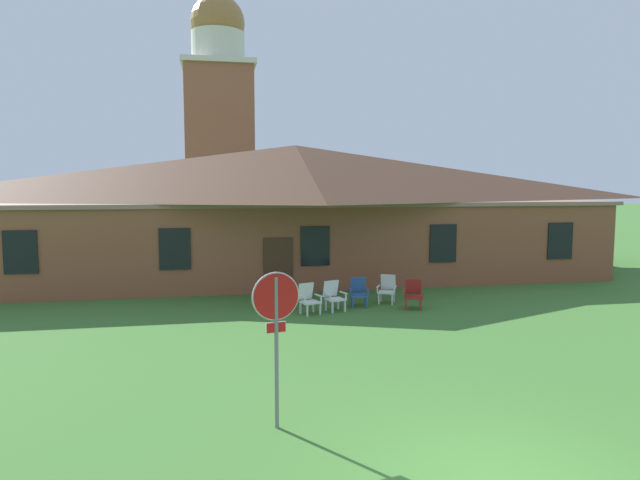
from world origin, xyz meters
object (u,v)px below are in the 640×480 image
lawn_chair_near_door (308,298)px  lawn_chair_far_side (413,293)px  lawn_chair_left_end (333,295)px  stop_sign (276,318)px  lawn_chair_middle (359,291)px  lawn_chair_right_end (387,288)px  lawn_chair_by_porch (281,294)px

lawn_chair_near_door → lawn_chair_far_side: same height
lawn_chair_left_end → stop_sign: bearing=-108.4°
lawn_chair_left_end → lawn_chair_middle: 1.08m
stop_sign → lawn_chair_left_end: 8.90m
lawn_chair_middle → lawn_chair_far_side: 1.81m
lawn_chair_left_end → lawn_chair_right_end: 2.24m
stop_sign → lawn_chair_right_end: 10.46m
lawn_chair_near_door → lawn_chair_by_porch: bearing=135.6°
lawn_chair_by_porch → lawn_chair_left_end: same height
stop_sign → lawn_chair_near_door: bearing=76.7°
lawn_chair_far_side → lawn_chair_near_door: bearing=-178.4°
stop_sign → lawn_chair_left_end: bearing=71.6°
lawn_chair_middle → lawn_chair_left_end: bearing=-153.6°
lawn_chair_by_porch → lawn_chair_left_end: bearing=-16.1°
lawn_chair_near_door → lawn_chair_far_side: (3.52, 0.10, 0.00)m
stop_sign → lawn_chair_by_porch: 8.99m
lawn_chair_left_end → lawn_chair_right_end: same height
lawn_chair_by_porch → lawn_chair_middle: bearing=-0.0°
lawn_chair_near_door → lawn_chair_right_end: 3.16m
stop_sign → lawn_chair_near_door: stop_sign is taller
lawn_chair_by_porch → lawn_chair_right_end: 3.75m
lawn_chair_right_end → lawn_chair_far_side: same height
lawn_chair_by_porch → lawn_chair_far_side: 4.36m
lawn_chair_right_end → stop_sign: bearing=-117.9°
lawn_chair_near_door → lawn_chair_right_end: size_ratio=1.00×
lawn_chair_by_porch → lawn_chair_near_door: 1.10m
stop_sign → lawn_chair_far_side: size_ratio=2.75×
lawn_chair_left_end → lawn_chair_far_side: size_ratio=1.00×
stop_sign → lawn_chair_by_porch: (1.12, 8.82, -1.37)m
lawn_chair_by_porch → stop_sign: bearing=-97.2°
lawn_chair_middle → lawn_chair_right_end: bearing=17.4°
lawn_chair_right_end → lawn_chair_left_end: bearing=-158.3°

